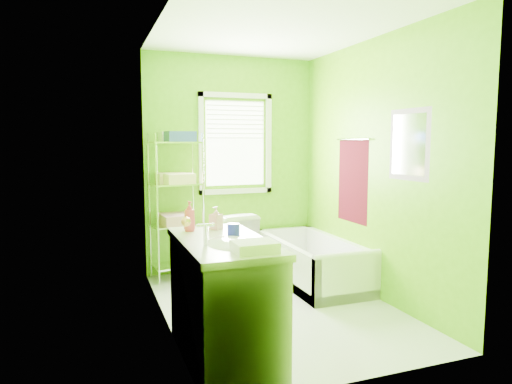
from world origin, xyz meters
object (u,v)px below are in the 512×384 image
object	(u,v)px
toilet	(227,245)
bathtub	(313,268)
vanity	(224,296)
wire_shelf_unit	(177,189)

from	to	relation	value
toilet	bathtub	bearing A→B (deg)	144.23
bathtub	vanity	xyz separation A→B (m)	(-1.44, -1.39, 0.31)
toilet	vanity	bearing A→B (deg)	63.63
toilet	wire_shelf_unit	xyz separation A→B (m)	(-0.52, 0.26, 0.64)
wire_shelf_unit	bathtub	bearing A→B (deg)	-26.92
toilet	wire_shelf_unit	bearing A→B (deg)	-36.04
vanity	bathtub	bearing A→B (deg)	43.91
bathtub	vanity	world-z (taller)	vanity
bathtub	wire_shelf_unit	size ratio (longest dim) A/B	0.94
bathtub	wire_shelf_unit	xyz separation A→B (m)	(-1.38, 0.70, 0.87)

